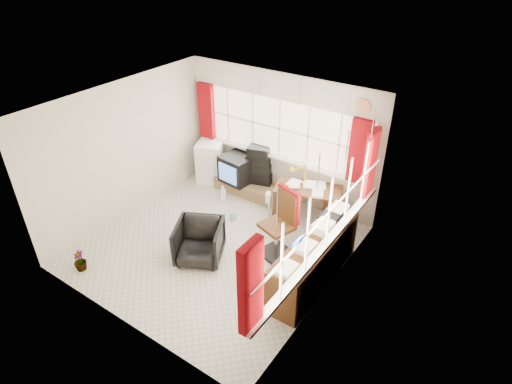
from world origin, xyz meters
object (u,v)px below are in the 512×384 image
(desk_lamp, at_px, (305,170))
(credenza, at_px, (314,259))
(desk, at_px, (307,202))
(tv_bench, at_px, (248,187))
(office_chair, at_px, (199,242))
(radiator, at_px, (279,210))
(mini_fridge, at_px, (210,162))
(task_chair, at_px, (283,221))
(crt_tv, at_px, (237,169))

(desk_lamp, distance_m, credenza, 1.85)
(desk, xyz_separation_m, tv_bench, (-1.44, 0.17, -0.25))
(desk, distance_m, office_chair, 2.15)
(tv_bench, bearing_deg, desk, -6.90)
(radiator, distance_m, mini_fridge, 2.04)
(task_chair, height_order, crt_tv, task_chair)
(credenza, bearing_deg, mini_fridge, 155.11)
(radiator, bearing_deg, credenza, -39.56)
(tv_bench, bearing_deg, credenza, -33.70)
(desk_lamp, relative_size, task_chair, 0.34)
(desk_lamp, distance_m, crt_tv, 1.57)
(mini_fridge, bearing_deg, desk_lamp, -1.08)
(desk_lamp, relative_size, tv_bench, 0.28)
(credenza, xyz_separation_m, crt_tv, (-2.49, 1.45, 0.13))
(desk_lamp, bearing_deg, desk, -38.07)
(office_chair, xyz_separation_m, mini_fridge, (-1.49, 2.10, 0.10))
(task_chair, bearing_deg, desk_lamp, 101.59)
(credenza, bearing_deg, desk, 121.95)
(office_chair, bearing_deg, mini_fridge, 98.18)
(desk, bearing_deg, office_chair, -114.95)
(task_chair, bearing_deg, mini_fridge, 154.48)
(credenza, bearing_deg, crt_tv, 149.84)
(office_chair, xyz_separation_m, credenza, (1.75, 0.60, 0.05))
(task_chair, bearing_deg, office_chair, -137.46)
(office_chair, height_order, radiator, office_chair)
(desk, distance_m, crt_tv, 1.66)
(mini_fridge, bearing_deg, tv_bench, 1.21)
(task_chair, relative_size, radiator, 2.03)
(desk, distance_m, task_chair, 1.06)
(radiator, height_order, credenza, credenza)
(desk, bearing_deg, tv_bench, 173.10)
(desk_lamp, xyz_separation_m, tv_bench, (-1.30, 0.06, -0.83))
(radiator, bearing_deg, mini_fridge, 166.80)
(tv_bench, distance_m, crt_tv, 0.46)
(desk_lamp, bearing_deg, crt_tv, -179.69)
(credenza, relative_size, mini_fridge, 2.30)
(task_chair, height_order, mini_fridge, task_chair)
(radiator, height_order, tv_bench, radiator)
(office_chair, bearing_deg, desk, 37.95)
(desk, xyz_separation_m, credenza, (0.84, -1.35, 0.01))
(mini_fridge, bearing_deg, office_chair, -54.72)
(desk, xyz_separation_m, desk_lamp, (-0.14, 0.11, 0.58))
(crt_tv, bearing_deg, desk_lamp, 0.31)
(crt_tv, bearing_deg, mini_fridge, 176.08)
(office_chair, height_order, crt_tv, crt_tv)
(credenza, bearing_deg, office_chair, -160.99)
(task_chair, xyz_separation_m, credenza, (0.75, -0.31, -0.23))
(credenza, relative_size, crt_tv, 3.02)
(desk, relative_size, credenza, 0.65)
(radiator, xyz_separation_m, mini_fridge, (-1.98, 0.46, 0.20))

